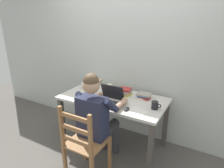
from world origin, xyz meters
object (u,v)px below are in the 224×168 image
Objects in this scene: seated_person at (98,116)px; landscape_photo_print at (88,98)px; coffee_mug_dark at (155,105)px; coffee_mug_white at (84,86)px; coffee_mug_spare at (109,87)px; laptop at (109,99)px; book_stack_side at (125,92)px; desk at (113,104)px; wooden_chair at (84,144)px; book_stack_main at (144,96)px; computer_mouse at (127,109)px.

seated_person is 0.43m from landscape_photo_print.
seated_person reaches higher than coffee_mug_dark.
coffee_mug_white is 0.89× the size of coffee_mug_spare.
laptop reaches higher than book_stack_side.
coffee_mug_white is (-0.56, 0.07, 0.15)m from desk.
seated_person reaches higher than wooden_chair.
desk is 11.78× the size of coffee_mug_spare.
seated_person reaches higher than landscape_photo_print.
book_stack_side reaches higher than landscape_photo_print.
seated_person reaches higher than book_stack_main.
laptop is at bearing -15.07° from landscape_photo_print.
landscape_photo_print is (-0.62, 0.06, -0.02)m from computer_mouse.
coffee_mug_dark is (0.58, 0.40, 0.11)m from seated_person.
coffee_mug_spare is 0.59m from book_stack_main.
wooden_chair is at bearing -90.74° from laptop.
wooden_chair is at bearing -130.43° from coffee_mug_dark.
book_stack_main is at bearing 7.16° from coffee_mug_white.
coffee_mug_white is at bearing 160.31° from computer_mouse.
laptop is 3.30× the size of computer_mouse.
coffee_mug_dark is 0.61× the size of book_stack_side.
desk is 1.17× the size of seated_person.
coffee_mug_dark is at bearing -20.10° from coffee_mug_spare.
wooden_chair is 0.64m from computer_mouse.
coffee_mug_dark reaches higher than book_stack_main.
laptop is 1.64× the size of book_stack_side.
coffee_mug_white is (-0.60, 0.80, 0.34)m from wooden_chair.
laptop reaches higher than book_stack_main.
seated_person is 3.83× the size of laptop.
coffee_mug_dark is 0.92m from landscape_photo_print.
desk is 12.09× the size of coffee_mug_dark.
coffee_mug_dark is 0.58m from book_stack_side.
coffee_mug_dark is at bearing -45.85° from book_stack_main.
seated_person is 11.36× the size of coffee_mug_white.
desk is 11.33× the size of landscape_photo_print.
landscape_photo_print is (-0.33, 0.55, 0.28)m from wooden_chair.
coffee_mug_spare is at bearing 26.88° from coffee_mug_white.
computer_mouse reaches higher than desk.
wooden_chair is 8.62× the size of coffee_mug_white.
book_stack_side reaches higher than computer_mouse.
book_stack_main is at bearing 82.76° from computer_mouse.
seated_person is 6.28× the size of book_stack_side.
coffee_mug_dark is 0.97× the size of coffee_mug_spare.
computer_mouse is (0.29, -0.07, -0.04)m from laptop.
book_stack_side is at bearing 118.80° from computer_mouse.
laptop is 0.59m from coffee_mug_dark.
book_stack_side is (0.05, 0.92, 0.33)m from wooden_chair.
laptop is 0.34m from landscape_photo_print.
coffee_mug_white is at bearing 174.09° from coffee_mug_dark.
book_stack_side is 1.54× the size of landscape_photo_print.
computer_mouse is at bearing -145.82° from coffee_mug_dark.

